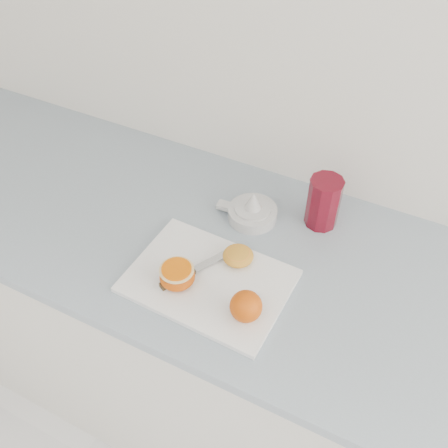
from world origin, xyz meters
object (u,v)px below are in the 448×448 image
object	(u,v)px
cutting_board	(208,281)
red_tumbler	(323,204)
citrus_juicer	(252,211)
counter	(260,358)
half_orange	(177,276)

from	to	relation	value
cutting_board	red_tumbler	bearing A→B (deg)	61.73
citrus_juicer	red_tumbler	distance (m)	0.17
citrus_juicer	counter	bearing A→B (deg)	-48.19
counter	citrus_juicer	xyz separation A→B (m)	(-0.10, 0.11, 0.47)
citrus_juicer	red_tumbler	bearing A→B (deg)	21.87
counter	citrus_juicer	distance (m)	0.49
cutting_board	red_tumbler	world-z (taller)	red_tumbler
half_orange	citrus_juicer	size ratio (longest dim) A/B	0.50
counter	citrus_juicer	world-z (taller)	citrus_juicer
counter	red_tumbler	bearing A→B (deg)	70.46
cutting_board	red_tumbler	distance (m)	0.34
cutting_board	half_orange	bearing A→B (deg)	-144.99
counter	cutting_board	size ratio (longest dim) A/B	6.53
counter	citrus_juicer	bearing A→B (deg)	131.81
counter	red_tumbler	size ratio (longest dim) A/B	16.96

